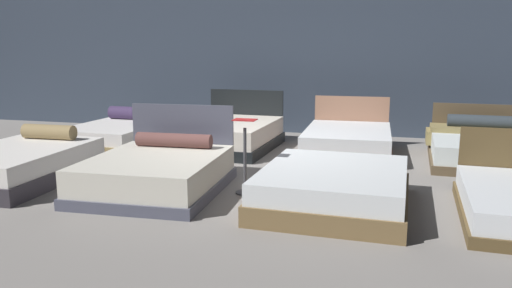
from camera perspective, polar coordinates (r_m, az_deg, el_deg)
name	(u,v)px	position (r m, az deg, el deg)	size (l,w,h in m)	color
ground_plane	(267,173)	(7.31, 1.23, -3.29)	(18.00, 18.00, 0.02)	gray
showroom_back_wall	(308,49)	(10.54, 5.96, 10.69)	(18.00, 0.06, 3.50)	#333D4C
bed_0	(19,164)	(7.53, -25.46, -2.06)	(1.52, 2.16, 0.67)	#322E35
bed_1	(158,172)	(6.44, -11.18, -3.15)	(1.67, 2.01, 1.00)	#4C4E5F
bed_2	(334,188)	(5.76, 8.87, -5.00)	(1.69, 1.99, 0.45)	brown
bed_4	(119,133)	(9.84, -15.39, 1.27)	(1.59, 2.08, 0.62)	olive
bed_5	(229,135)	(8.95, -3.13, 1.05)	(1.66, 2.14, 0.98)	black
bed_6	(348,142)	(8.52, 10.43, 0.24)	(1.49, 2.06, 0.91)	#966850
bed_7	(485,148)	(8.62, 24.71, -0.42)	(1.77, 2.04, 0.84)	brown
price_sign	(245,166)	(6.17, -1.26, -2.49)	(0.28, 0.24, 0.93)	#3F3F44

